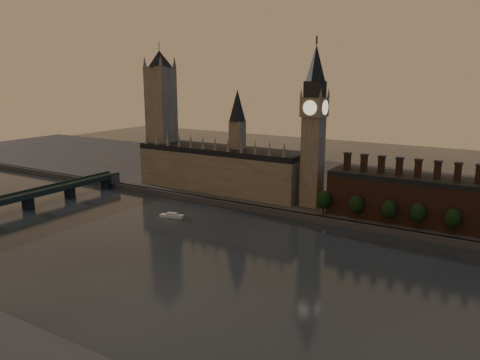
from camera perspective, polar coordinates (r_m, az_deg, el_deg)
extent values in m
plane|color=black|center=(225.98, -4.95, -10.21)|extent=(900.00, 900.00, 0.00)
cube|color=#424247|center=(298.09, 5.36, -4.08)|extent=(900.00, 4.00, 4.00)
cube|color=#424247|center=(378.41, 11.39, -0.66)|extent=(900.00, 180.00, 4.00)
cube|color=gray|center=(346.77, -2.42, 1.08)|extent=(130.00, 30.00, 28.00)
cube|color=black|center=(343.90, -2.45, 3.69)|extent=(130.00, 30.00, 4.00)
cube|color=gray|center=(334.41, -0.32, 5.18)|extent=(9.00, 9.00, 24.00)
cone|color=black|center=(332.18, -0.32, 9.11)|extent=(12.00, 12.00, 22.00)
cone|color=gray|center=(368.39, -11.36, 5.16)|extent=(2.60, 2.60, 10.00)
cone|color=gray|center=(361.24, -10.11, 5.06)|extent=(2.60, 2.60, 10.00)
cone|color=gray|center=(354.27, -8.80, 4.96)|extent=(2.60, 2.60, 10.00)
cone|color=gray|center=(347.49, -7.44, 4.86)|extent=(2.60, 2.60, 10.00)
cone|color=gray|center=(340.92, -6.03, 4.74)|extent=(2.60, 2.60, 10.00)
cone|color=gray|center=(334.56, -4.56, 4.62)|extent=(2.60, 2.60, 10.00)
cone|color=gray|center=(328.43, -3.04, 4.49)|extent=(2.60, 2.60, 10.00)
cone|color=gray|center=(322.53, -1.47, 4.36)|extent=(2.60, 2.60, 10.00)
cone|color=gray|center=(316.89, 0.17, 4.21)|extent=(2.60, 2.60, 10.00)
cone|color=gray|center=(311.52, 1.86, 4.06)|extent=(2.60, 2.60, 10.00)
cone|color=gray|center=(306.43, 3.61, 3.89)|extent=(2.60, 2.60, 10.00)
cone|color=gray|center=(301.64, 5.41, 3.72)|extent=(2.60, 2.60, 10.00)
cube|color=gray|center=(375.17, -9.51, 6.59)|extent=(18.00, 18.00, 90.00)
cone|color=black|center=(373.35, -9.80, 14.40)|extent=(24.00, 24.00, 12.00)
cylinder|color=#232326|center=(373.60, -9.84, 15.32)|extent=(0.50, 0.50, 12.00)
cone|color=gray|center=(372.66, -11.58, 14.02)|extent=(3.00, 3.00, 8.00)
cone|color=gray|center=(362.01, -9.66, 14.15)|extent=(3.00, 3.00, 8.00)
cone|color=gray|center=(384.57, -9.91, 14.04)|extent=(3.00, 3.00, 8.00)
cone|color=gray|center=(374.26, -8.01, 14.15)|extent=(3.00, 3.00, 8.00)
cube|color=gray|center=(304.60, 8.83, 2.19)|extent=(12.00, 12.00, 58.00)
cube|color=gray|center=(300.28, 9.06, 8.77)|extent=(14.00, 14.00, 12.00)
cube|color=#232326|center=(299.75, 9.13, 10.86)|extent=(11.00, 11.00, 10.00)
cone|color=black|center=(299.71, 9.24, 13.92)|extent=(13.00, 13.00, 22.00)
cylinder|color=#232326|center=(300.34, 9.34, 16.49)|extent=(1.00, 1.00, 5.00)
cylinder|color=beige|center=(293.65, 8.51, 8.70)|extent=(9.00, 0.50, 9.00)
cylinder|color=beige|center=(306.93, 9.58, 8.83)|extent=(9.00, 0.50, 9.00)
cylinder|color=beige|center=(303.10, 7.79, 8.84)|extent=(0.50, 9.00, 9.00)
cylinder|color=beige|center=(297.61, 10.35, 8.68)|extent=(0.50, 9.00, 9.00)
cone|color=gray|center=(296.42, 7.45, 10.51)|extent=(2.00, 2.00, 6.00)
cone|color=gray|center=(291.36, 9.82, 10.40)|extent=(2.00, 2.00, 6.00)
cone|color=gray|center=(308.32, 8.46, 10.56)|extent=(2.00, 2.00, 6.00)
cone|color=gray|center=(303.46, 10.75, 10.45)|extent=(2.00, 2.00, 6.00)
cube|color=#4D2C1D|center=(289.48, 21.60, -2.57)|extent=(110.00, 25.00, 24.00)
cube|color=black|center=(286.43, 21.82, 0.03)|extent=(110.00, 25.00, 3.00)
cube|color=#4D2C1D|center=(296.27, 12.95, 2.21)|extent=(3.50, 3.50, 9.00)
cube|color=#232326|center=(295.42, 13.00, 3.16)|extent=(4.20, 4.20, 1.00)
cube|color=#4D2C1D|center=(293.21, 14.88, 2.00)|extent=(3.50, 3.50, 9.00)
cube|color=#232326|center=(292.36, 14.94, 2.96)|extent=(4.20, 4.20, 1.00)
cube|color=#4D2C1D|center=(290.49, 16.85, 1.78)|extent=(3.50, 3.50, 9.00)
cube|color=#232326|center=(289.63, 16.92, 2.75)|extent=(4.20, 4.20, 1.00)
cube|color=#4D2C1D|center=(288.13, 18.86, 1.56)|extent=(3.50, 3.50, 9.00)
cube|color=#232326|center=(287.27, 18.93, 2.53)|extent=(4.20, 4.20, 1.00)
cube|color=#4D2C1D|center=(286.13, 20.89, 1.33)|extent=(3.50, 3.50, 9.00)
cube|color=#232326|center=(285.26, 20.97, 2.31)|extent=(4.20, 4.20, 1.00)
cube|color=#4D2C1D|center=(284.50, 22.95, 1.09)|extent=(3.50, 3.50, 9.00)
cube|color=#232326|center=(283.63, 23.03, 2.08)|extent=(4.20, 4.20, 1.00)
cube|color=#4D2C1D|center=(283.25, 25.03, 0.86)|extent=(3.50, 3.50, 9.00)
cube|color=#232326|center=(282.37, 25.12, 1.85)|extent=(4.20, 4.20, 1.00)
cube|color=#4D2C1D|center=(282.38, 27.12, 0.62)|extent=(3.50, 3.50, 9.00)
cube|color=#232326|center=(281.49, 27.22, 1.61)|extent=(4.20, 4.20, 1.00)
cylinder|color=black|center=(291.31, 10.15, -3.61)|extent=(0.80, 0.80, 6.00)
ellipsoid|color=black|center=(289.57, 10.20, -2.37)|extent=(8.60, 8.60, 10.75)
cylinder|color=black|center=(285.54, 13.91, -4.12)|extent=(0.80, 0.80, 6.00)
ellipsoid|color=black|center=(283.77, 13.98, -2.86)|extent=(8.60, 8.60, 10.75)
cylinder|color=black|center=(279.90, 17.60, -4.69)|extent=(0.80, 0.80, 6.00)
ellipsoid|color=black|center=(278.09, 17.69, -3.41)|extent=(8.60, 8.60, 10.75)
cylinder|color=black|center=(278.17, 20.77, -5.04)|extent=(0.80, 0.80, 6.00)
ellipsoid|color=black|center=(276.35, 20.87, -3.75)|extent=(8.60, 8.60, 10.75)
cylinder|color=black|center=(275.21, 24.38, -5.54)|extent=(0.80, 0.80, 6.00)
ellipsoid|color=black|center=(273.37, 24.50, -4.25)|extent=(8.60, 8.60, 10.75)
cube|color=#1C2C28|center=(327.43, -27.16, -2.31)|extent=(1.00, 200.00, 1.30)
cube|color=#424247|center=(388.14, -15.61, 0.21)|extent=(14.00, 8.00, 6.00)
cylinder|color=#232326|center=(344.95, -24.44, -2.54)|extent=(8.00, 8.00, 7.75)
cylinder|color=#232326|center=(364.21, -20.05, -1.40)|extent=(8.00, 8.00, 7.75)
cylinder|color=#232326|center=(385.51, -16.13, -0.38)|extent=(8.00, 8.00, 7.75)
cube|color=silver|center=(298.61, -8.30, -4.36)|extent=(15.54, 8.52, 1.71)
cube|color=silver|center=(298.17, -8.31, -4.09)|extent=(7.07, 4.96, 1.28)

